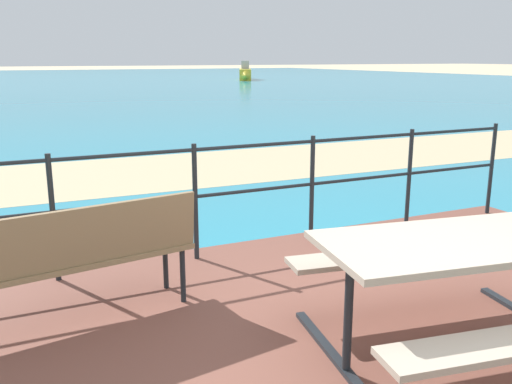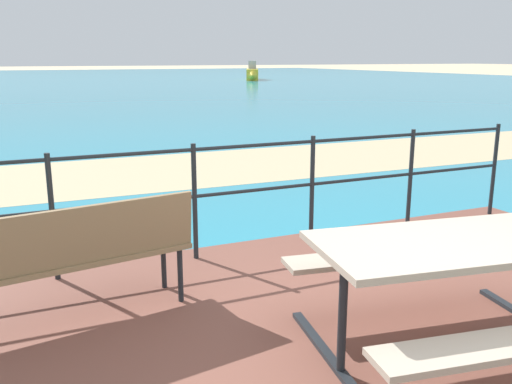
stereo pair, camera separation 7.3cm
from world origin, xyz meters
The scene contains 8 objects.
ground_plane centered at (0.00, 0.00, 0.00)m, with size 240.00×240.00×0.00m, color beige.
patio_paving centered at (0.00, 0.00, 0.03)m, with size 6.40×5.20×0.06m, color brown.
sea_water centered at (0.00, 40.00, 0.01)m, with size 90.00×90.00×0.01m, color teal.
beach_strip centered at (0.00, 6.59, 0.01)m, with size 54.00×2.94×0.01m, color tan.
picnic_table centered at (0.32, 0.10, 0.63)m, with size 1.96×1.75×0.74m.
park_bench centered at (-1.69, 1.49, 0.57)m, with size 1.63×0.65×0.84m.
railing_fence centered at (0.00, 2.35, 0.71)m, with size 5.94×0.04×1.04m.
boat_far centered at (16.61, 40.25, 0.55)m, with size 3.01×5.42×1.53m.
Camera 1 is at (-2.09, -2.14, 1.82)m, focal length 38.97 mm.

